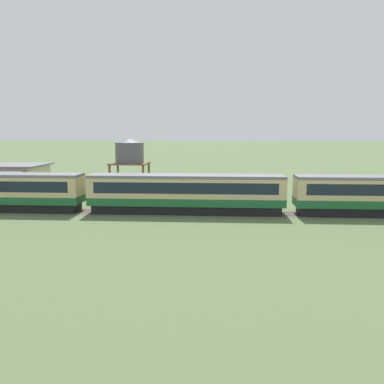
{
  "coord_description": "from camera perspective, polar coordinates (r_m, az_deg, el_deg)",
  "views": [
    {
      "loc": [
        -19.01,
        -41.19,
        8.4
      ],
      "look_at": [
        -21.86,
        2.71,
        1.77
      ],
      "focal_mm": 38.0,
      "sensor_mm": 36.0,
      "label": 1
    }
  ],
  "objects": [
    {
      "name": "railway_track",
      "position": [
        41.98,
        -0.15,
        -2.96
      ],
      "size": [
        180.92,
        3.6,
        0.04
      ],
      "color": "#665B51",
      "rests_on": "ground_plane"
    },
    {
      "name": "water_tower",
      "position": [
        51.35,
        -8.76,
        5.5
      ],
      "size": [
        4.59,
        4.59,
        7.46
      ],
      "color": "brown",
      "rests_on": "ground_plane"
    },
    {
      "name": "passenger_train",
      "position": [
        41.61,
        -0.48,
        0.01
      ],
      "size": [
        104.3,
        3.2,
        3.98
      ],
      "color": "#1E6033",
      "rests_on": "ground_plane"
    }
  ]
}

